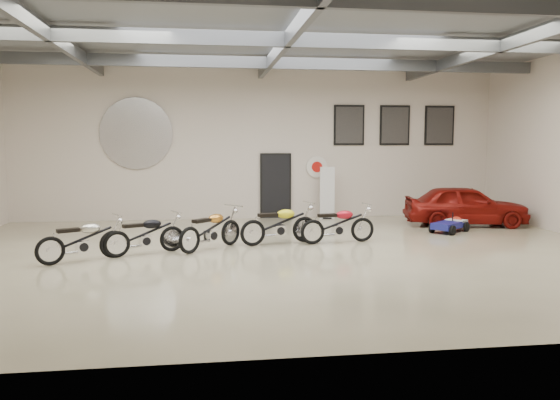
{
  "coord_description": "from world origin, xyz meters",
  "views": [
    {
      "loc": [
        -1.81,
        -12.08,
        2.51
      ],
      "look_at": [
        0.0,
        1.2,
        1.1
      ],
      "focal_mm": 35.0,
      "sensor_mm": 36.0,
      "label": 1
    }
  ],
  "objects": [
    {
      "name": "motorcycle_gold",
      "position": [
        -1.71,
        0.72,
        0.5
      ],
      "size": [
        1.8,
        1.77,
        1.0
      ],
      "primitive_type": null,
      "rotation": [
        0.0,
        0.0,
        0.77
      ],
      "color": "silver",
      "rests_on": "floor"
    },
    {
      "name": "banner_stand",
      "position": [
        2.17,
        5.5,
        0.89
      ],
      "size": [
        0.5,
        0.25,
        1.77
      ],
      "primitive_type": null,
      "rotation": [
        0.0,
        0.0,
        -0.12
      ],
      "color": "white",
      "rests_on": "floor"
    },
    {
      "name": "motorcycle_black",
      "position": [
        -3.19,
        0.33,
        0.47
      ],
      "size": [
        1.89,
        1.28,
        0.95
      ],
      "primitive_type": null,
      "rotation": [
        0.0,
        0.0,
        0.44
      ],
      "color": "silver",
      "rests_on": "floor"
    },
    {
      "name": "poster_right",
      "position": [
        6.2,
        5.96,
        3.1
      ],
      "size": [
        1.05,
        0.08,
        1.35
      ],
      "primitive_type": null,
      "color": "black",
      "rests_on": "back_wall"
    },
    {
      "name": "vintage_car",
      "position": [
        6.0,
        3.46,
        0.62
      ],
      "size": [
        2.1,
        3.83,
        1.23
      ],
      "primitive_type": "imported",
      "rotation": [
        0.0,
        0.0,
        1.39
      ],
      "color": "maroon",
      "rests_on": "floor"
    },
    {
      "name": "ceiling_beams",
      "position": [
        0.0,
        0.0,
        4.75
      ],
      "size": [
        15.8,
        11.8,
        0.32
      ],
      "primitive_type": null,
      "color": "#4E5155",
      "rests_on": "ceiling"
    },
    {
      "name": "poster_mid",
      "position": [
        4.6,
        5.96,
        3.1
      ],
      "size": [
        1.05,
        0.08,
        1.35
      ],
      "primitive_type": null,
      "color": "black",
      "rests_on": "back_wall"
    },
    {
      "name": "motorcycle_silver",
      "position": [
        -4.42,
        -0.24,
        0.48
      ],
      "size": [
        1.92,
        1.38,
        0.97
      ],
      "primitive_type": null,
      "rotation": [
        0.0,
        0.0,
        0.49
      ],
      "color": "silver",
      "rests_on": "floor"
    },
    {
      "name": "floor",
      "position": [
        0.0,
        0.0,
        0.0
      ],
      "size": [
        16.0,
        12.0,
        0.01
      ],
      "primitive_type": "cube",
      "color": "#B9AF8D",
      "rests_on": "ground"
    },
    {
      "name": "back_wall",
      "position": [
        0.0,
        6.0,
        2.5
      ],
      "size": [
        16.0,
        0.02,
        5.0
      ],
      "primitive_type": "cube",
      "color": "beige",
      "rests_on": "floor"
    },
    {
      "name": "go_kart",
      "position": [
        5.07,
        2.4,
        0.28
      ],
      "size": [
        1.62,
        1.5,
        0.56
      ],
      "primitive_type": null,
      "rotation": [
        0.0,
        0.0,
        0.68
      ],
      "color": "navy",
      "rests_on": "floor"
    },
    {
      "name": "ceiling",
      "position": [
        0.0,
        0.0,
        5.0
      ],
      "size": [
        16.0,
        12.0,
        0.01
      ],
      "primitive_type": "cube",
      "color": "slate",
      "rests_on": "back_wall"
    },
    {
      "name": "poster_left",
      "position": [
        3.0,
        5.96,
        3.1
      ],
      "size": [
        1.05,
        0.08,
        1.35
      ],
      "primitive_type": null,
      "color": "black",
      "rests_on": "back_wall"
    },
    {
      "name": "oil_sign",
      "position": [
        1.9,
        5.95,
        1.7
      ],
      "size": [
        0.72,
        0.1,
        0.72
      ],
      "primitive_type": null,
      "color": "white",
      "rests_on": "back_wall"
    },
    {
      "name": "motorcycle_red",
      "position": [
        1.45,
        1.12,
        0.5
      ],
      "size": [
        1.97,
        0.85,
        0.99
      ],
      "primitive_type": null,
      "rotation": [
        0.0,
        0.0,
        0.14
      ],
      "color": "silver",
      "rests_on": "floor"
    },
    {
      "name": "logo_plaque",
      "position": [
        -4.0,
        5.95,
        2.8
      ],
      "size": [
        2.3,
        0.06,
        1.16
      ],
      "primitive_type": null,
      "color": "silver",
      "rests_on": "back_wall"
    },
    {
      "name": "door",
      "position": [
        0.5,
        5.95,
        1.05
      ],
      "size": [
        0.92,
        0.08,
        2.1
      ],
      "primitive_type": "cube",
      "color": "black",
      "rests_on": "back_wall"
    },
    {
      "name": "motorcycle_yellow",
      "position": [
        -0.02,
        1.18,
        0.52
      ],
      "size": [
        2.1,
        1.16,
        1.04
      ],
      "primitive_type": null,
      "rotation": [
        0.0,
        0.0,
        0.28
      ],
      "color": "silver",
      "rests_on": "floor"
    }
  ]
}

